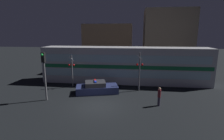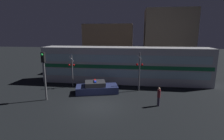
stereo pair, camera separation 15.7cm
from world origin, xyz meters
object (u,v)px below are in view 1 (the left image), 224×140
at_px(pedestrian, 159,96).
at_px(crossing_signal_near, 139,70).
at_px(traffic_light_corner, 44,69).
at_px(train, 124,65).
at_px(police_car, 97,88).

height_order(pedestrian, crossing_signal_near, crossing_signal_near).
relative_size(pedestrian, traffic_light_corner, 0.37).
bearing_deg(traffic_light_corner, crossing_signal_near, 24.11).
xyz_separation_m(train, traffic_light_corner, (-6.83, -7.09, 0.72)).
bearing_deg(police_car, train, 43.94).
distance_m(pedestrian, crossing_signal_near, 4.43).
bearing_deg(crossing_signal_near, pedestrian, -67.43).
bearing_deg(pedestrian, crossing_signal_near, 112.57).
relative_size(police_car, pedestrian, 2.83).
distance_m(crossing_signal_near, traffic_light_corner, 9.45).
relative_size(pedestrian, crossing_signal_near, 0.40).
xyz_separation_m(police_car, crossing_signal_near, (4.40, 1.19, 1.82)).
distance_m(train, traffic_light_corner, 9.87).
bearing_deg(crossing_signal_near, traffic_light_corner, -155.89).
distance_m(train, pedestrian, 7.98).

